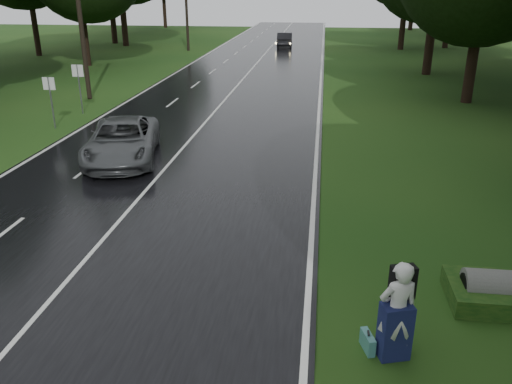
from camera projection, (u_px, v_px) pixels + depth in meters
ground at (68, 282)px, 12.58m from camera, size 160.00×160.00×0.00m
road at (221, 104)px, 30.98m from camera, size 12.00×140.00×0.04m
lane_center at (221, 104)px, 30.97m from camera, size 0.12×140.00×0.01m
grey_car at (122, 140)px, 20.91m from camera, size 3.89×6.20×1.60m
far_car at (285, 40)px, 58.62m from camera, size 1.92×4.81×1.56m
hitchhiker at (397, 314)px, 9.74m from camera, size 0.87×0.82×2.07m
suitcase at (368, 342)px, 10.18m from camera, size 0.29×0.53×0.36m
culvert at (497, 302)px, 11.77m from camera, size 1.58×0.79×0.79m
utility_pole_mid at (90, 99)px, 32.55m from camera, size 1.80×0.28×10.34m
utility_pole_far at (188, 51)px, 55.82m from camera, size 1.80×0.28×9.31m
road_sign_a at (55, 128)px, 25.90m from camera, size 0.60×0.10×2.52m
road_sign_b at (83, 114)px, 28.83m from camera, size 0.64×0.10×2.66m
tree_left_e at (88, 66)px, 45.64m from camera, size 9.13×9.13×14.27m
tree_left_f at (126, 46)px, 60.09m from camera, size 11.41×11.41×17.82m
tree_right_d at (466, 102)px, 31.55m from camera, size 8.57×8.57×13.40m
tree_right_e at (426, 74)px, 41.28m from camera, size 9.20×9.20×14.38m
tree_right_f at (400, 50)px, 56.74m from camera, size 10.53×10.53×16.45m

